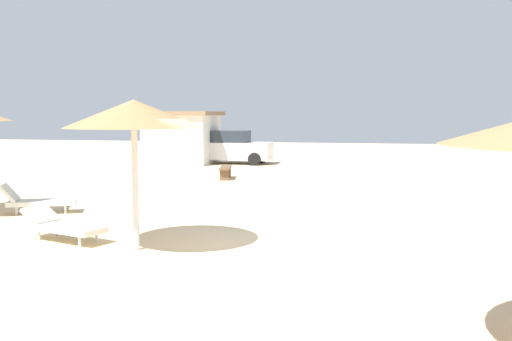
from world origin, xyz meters
TOP-DOWN VIEW (x-y plane):
  - ground_plane at (0.00, 0.00)m, footprint 80.00×80.00m
  - parasol_3 at (-1.55, -0.66)m, footprint 2.62×2.62m
  - lounger_1 at (-5.77, 2.53)m, footprint 1.96×1.31m
  - lounger_3 at (-3.36, -0.24)m, footprint 2.01×1.22m
  - bench_0 at (-3.02, 11.15)m, footprint 0.67×1.55m
  - parked_car at (-4.53, 18.00)m, footprint 4.01×1.99m
  - beach_cabana at (-7.15, 17.72)m, footprint 3.70×3.71m

SIDE VIEW (x-z plane):
  - ground_plane at x=0.00m, z-range 0.00..0.00m
  - lounger_3 at x=-3.36m, z-range -0.01..0.63m
  - lounger_1 at x=-5.77m, z-range -0.07..0.72m
  - bench_0 at x=-3.02m, z-range 0.10..0.59m
  - parked_car at x=-4.53m, z-range -0.04..1.68m
  - beach_cabana at x=-7.15m, z-range 0.02..2.74m
  - parasol_3 at x=-1.55m, z-range 1.15..4.01m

